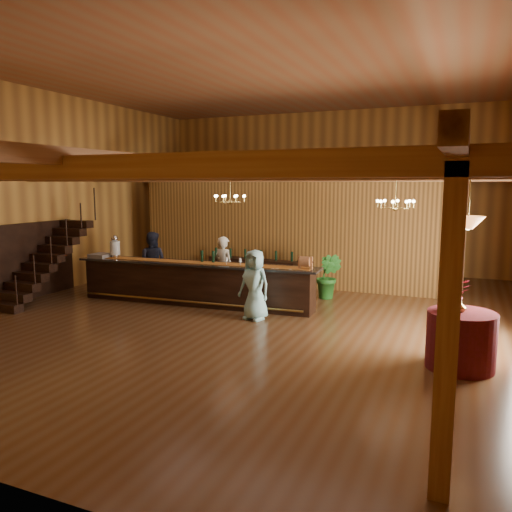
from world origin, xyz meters
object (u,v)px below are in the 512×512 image
at_px(backbar_shelf, 253,272).
at_px(chandelier_right, 395,204).
at_px(floor_plant, 329,276).
at_px(raffle_drum, 305,262).
at_px(staff_second, 152,262).
at_px(beverage_dispenser, 115,247).
at_px(round_table, 461,340).
at_px(tasting_bar, 195,283).
at_px(pendant_lamp, 468,222).
at_px(guest, 255,285).
at_px(bartender, 224,268).
at_px(chandelier_left, 230,198).

height_order(backbar_shelf, chandelier_right, chandelier_right).
bearing_deg(chandelier_right, floor_plant, 142.87).
bearing_deg(raffle_drum, staff_second, 172.45).
height_order(beverage_dispenser, round_table, beverage_dispenser).
relative_size(tasting_bar, raffle_drum, 18.83).
height_order(tasting_bar, beverage_dispenser, beverage_dispenser).
xyz_separation_m(tasting_bar, backbar_shelf, (0.41, 2.71, -0.14)).
distance_m(beverage_dispenser, round_table, 8.89).
bearing_deg(staff_second, pendant_lamp, 145.70).
bearing_deg(beverage_dispenser, guest, -8.47).
height_order(tasting_bar, bartender, bartender).
relative_size(round_table, bartender, 0.66).
bearing_deg(staff_second, round_table, 145.70).
bearing_deg(guest, floor_plant, 82.04).
bearing_deg(chandelier_left, chandelier_right, -0.33).
xyz_separation_m(backbar_shelf, floor_plant, (2.53, -0.83, 0.21)).
xyz_separation_m(raffle_drum, backbar_shelf, (-2.44, 2.59, -0.84)).
bearing_deg(bartender, round_table, 169.58).
bearing_deg(round_table, staff_second, 160.11).
height_order(beverage_dispenser, pendant_lamp, pendant_lamp).
distance_m(round_table, bartender, 6.57).
xyz_separation_m(beverage_dispenser, staff_second, (0.58, 0.82, -0.50)).
bearing_deg(pendant_lamp, round_table, 0.00).
height_order(tasting_bar, floor_plant, floor_plant).
xyz_separation_m(chandelier_left, staff_second, (-2.52, 0.20, -1.80)).
height_order(pendant_lamp, floor_plant, pendant_lamp).
bearing_deg(bartender, guest, 151.42).
relative_size(round_table, floor_plant, 0.90).
bearing_deg(staff_second, bartender, 168.35).
distance_m(chandelier_right, pendant_lamp, 3.07).
distance_m(tasting_bar, bartender, 0.97).
bearing_deg(raffle_drum, backbar_shelf, 133.24).
xyz_separation_m(guest, floor_plant, (0.99, 2.62, -0.18)).
height_order(backbar_shelf, round_table, round_table).
xyz_separation_m(chandelier_left, pendant_lamp, (5.49, -2.70, -0.25)).
distance_m(tasting_bar, chandelier_right, 5.20).
xyz_separation_m(tasting_bar, bartender, (0.40, 0.84, 0.29)).
distance_m(beverage_dispenser, floor_plant, 5.71).
relative_size(tasting_bar, chandelier_right, 8.00).
bearing_deg(backbar_shelf, tasting_bar, -92.26).
height_order(raffle_drum, round_table, raffle_drum).
bearing_deg(beverage_dispenser, backbar_shelf, 45.19).
distance_m(backbar_shelf, guest, 3.79).
distance_m(raffle_drum, round_table, 4.16).
xyz_separation_m(raffle_drum, chandelier_right, (1.90, 0.39, 1.34)).
bearing_deg(staff_second, backbar_shelf, -152.46).
distance_m(backbar_shelf, bartender, 1.92).
xyz_separation_m(round_table, guest, (-4.28, 1.43, 0.32)).
bearing_deg(bartender, raffle_drum, -179.51).
relative_size(raffle_drum, guest, 0.22).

